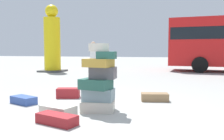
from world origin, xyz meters
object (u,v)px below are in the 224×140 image
yellow_dummy_statue (52,42)px  suitcase_navy_right_side (24,100)px  suitcase_brown_white_trunk (155,97)px  person_bearded_onlooker (93,56)px  suitcase_maroon_foreground_far (68,93)px  suitcase_maroon_upright_blue (57,119)px  suitcase_tower (99,83)px  suitcase_cream_foreground_near (58,110)px

yellow_dummy_statue → suitcase_navy_right_side: bearing=-65.1°
suitcase_brown_white_trunk → person_bearded_onlooker: (-3.29, 4.56, 0.90)m
suitcase_navy_right_side → suitcase_maroon_foreground_far: 1.18m
suitcase_maroon_upright_blue → suitcase_brown_white_trunk: bearing=74.7°
suitcase_brown_white_trunk → suitcase_maroon_upright_blue: size_ratio=0.89×
suitcase_navy_right_side → person_bearded_onlooker: (-0.32, 5.73, 0.91)m
suitcase_brown_white_trunk → suitcase_tower: bearing=-139.3°
yellow_dummy_statue → suitcase_maroon_foreground_far: bearing=-57.8°
suitcase_cream_foreground_near → suitcase_brown_white_trunk: bearing=63.4°
suitcase_tower → suitcase_maroon_upright_blue: size_ratio=1.88×
person_bearded_onlooker → suitcase_navy_right_side: bearing=-35.4°
suitcase_maroon_foreground_far → yellow_dummy_statue: yellow_dummy_statue is taller
suitcase_cream_foreground_near → suitcase_maroon_upright_blue: bearing=-47.3°
suitcase_cream_foreground_near → yellow_dummy_statue: bearing=136.5°
suitcase_brown_white_trunk → suitcase_navy_right_side: (-2.97, -1.16, -0.01)m
person_bearded_onlooker → suitcase_tower: bearing=-17.6°
suitcase_cream_foreground_near → yellow_dummy_statue: (-4.95, 8.58, 1.64)m
suitcase_brown_white_trunk → suitcase_maroon_upright_blue: suitcase_brown_white_trunk is taller
suitcase_maroon_upright_blue → person_bearded_onlooker: size_ratio=0.45×
suitcase_cream_foreground_near → person_bearded_onlooker: (-1.58, 6.39, 0.91)m
suitcase_cream_foreground_near → suitcase_maroon_upright_blue: (0.27, -0.55, -0.01)m
suitcase_brown_white_trunk → suitcase_cream_foreground_near: bearing=-145.1°
suitcase_maroon_foreground_far → suitcase_maroon_upright_blue: bearing=-85.4°
suitcase_tower → person_bearded_onlooker: (-2.27, 5.90, 0.40)m
suitcase_tower → suitcase_maroon_foreground_far: suitcase_tower is taller
suitcase_cream_foreground_near → person_bearded_onlooker: bearing=120.4°
suitcase_maroon_foreground_far → person_bearded_onlooker: bearing=85.6°
person_bearded_onlooker → suitcase_cream_foreground_near: bearing=-24.7°
suitcase_brown_white_trunk → suitcase_maroon_foreground_far: (-2.27, -0.21, 0.03)m
suitcase_brown_white_trunk → suitcase_cream_foreground_near: size_ratio=0.99×
suitcase_maroon_upright_blue → person_bearded_onlooker: bearing=120.7°
suitcase_tower → suitcase_brown_white_trunk: size_ratio=2.11×
suitcase_brown_white_trunk → yellow_dummy_statue: bearing=122.5°
suitcase_navy_right_side → suitcase_cream_foreground_near: size_ratio=0.95×
suitcase_maroon_foreground_far → yellow_dummy_statue: bearing=105.7°
suitcase_maroon_upright_blue → yellow_dummy_statue: yellow_dummy_statue is taller
suitcase_maroon_foreground_far → suitcase_brown_white_trunk: bearing=-11.2°
suitcase_navy_right_side → suitcase_cream_foreground_near: bearing=-7.7°
suitcase_brown_white_trunk → person_bearded_onlooker: person_bearded_onlooker is taller
yellow_dummy_statue → suitcase_tower: bearing=-55.2°
suitcase_cream_foreground_near → suitcase_tower: bearing=51.8°
suitcase_cream_foreground_near → suitcase_maroon_foreground_far: 1.71m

